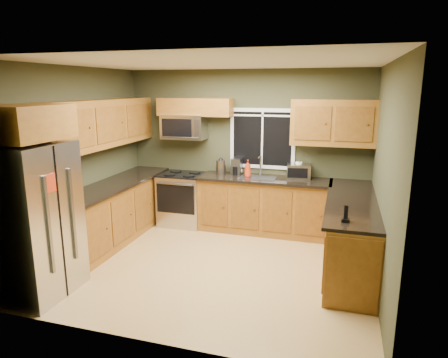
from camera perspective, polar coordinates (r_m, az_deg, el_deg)
The scene contains 28 objects.
floor at distance 5.66m, azimuth -1.53°, elevation -12.18°, with size 4.20×4.20×0.00m, color tan.
ceiling at distance 5.12m, azimuth -1.72°, elevation 16.29°, with size 4.20×4.20×0.00m, color white.
back_wall at distance 6.93m, azimuth 3.04°, elevation 4.24°, with size 4.20×4.20×0.00m, color #393B23.
front_wall at distance 3.61m, azimuth -10.61°, elevation -4.24°, with size 4.20×4.20×0.00m, color #393B23.
left_wall at distance 6.20m, azimuth -20.41°, elevation 2.38°, with size 3.60×3.60×0.00m, color #393B23.
right_wall at distance 5.00m, azimuth 21.90°, elevation -0.15°, with size 3.60×3.60×0.00m, color #393B23.
window at distance 6.82m, azimuth 5.49°, elevation 5.77°, with size 1.12×0.03×1.02m.
base_cabinets_left at distance 6.62m, azimuth -15.25°, elevation -4.64°, with size 0.60×2.65×0.90m, color brown.
countertop_left at distance 6.49m, azimuth -15.31°, elevation -0.70°, with size 0.65×2.65×0.04m, color black.
base_cabinets_back at distance 6.76m, azimuth 5.78°, elevation -3.87°, with size 2.17×0.60×0.90m, color brown.
countertop_back at distance 6.61m, azimuth 5.83°, elevation -0.04°, with size 2.17×0.65×0.04m, color black.
base_cabinets_peninsula at distance 5.75m, azimuth 17.69°, elevation -7.53°, with size 0.60×2.52×0.90m.
countertop_peninsula at distance 5.61m, azimuth 17.77°, elevation -2.99°, with size 0.65×2.50×0.04m, color black.
upper_cabinets_left at distance 6.42m, azimuth -17.04°, elevation 7.58°, with size 0.33×2.65×0.72m, color brown.
upper_cabinets_back_left at distance 6.95m, azimuth -4.15°, elevation 10.21°, with size 1.30×0.33×0.30m, color brown.
upper_cabinets_back_right at distance 6.52m, azimuth 15.34°, elevation 7.75°, with size 1.30×0.33×0.72m, color brown.
upper_cabinet_over_fridge at distance 4.90m, azimuth -26.75°, elevation 7.22°, with size 0.72×0.90×0.38m, color brown.
refrigerator at distance 5.11m, azimuth -25.45°, elevation -5.44°, with size 0.74×0.90×1.80m.
range at distance 7.13m, azimuth -5.91°, elevation -2.82°, with size 0.76×0.69×0.94m.
microwave at distance 7.02m, azimuth -5.73°, elevation 7.42°, with size 0.76×0.41×0.42m.
sink at distance 6.65m, azimuth 4.89°, elevation 0.33°, with size 0.60×0.42×0.36m.
toaster_oven at distance 6.65m, azimuth 10.60°, elevation 1.09°, with size 0.41×0.34×0.24m.
coffee_maker at distance 6.85m, azimuth 1.79°, elevation 1.75°, with size 0.17×0.22×0.27m.
kettle at distance 6.85m, azimuth -0.44°, elevation 1.84°, with size 0.18×0.18×0.30m.
paper_towel_roll at distance 6.71m, azimuth 10.62°, elevation 1.32°, with size 0.12×0.12×0.29m.
soap_bottle_a at distance 6.67m, azimuth 3.42°, elevation 1.54°, with size 0.11×0.11×0.28m, color red.
soap_bottle_c at distance 6.90m, azimuth 2.14°, elevation 1.42°, with size 0.13×0.13×0.16m, color white.
cordless_phone at distance 4.66m, azimuth 16.99°, elevation -5.19°, with size 0.09×0.09×0.19m.
Camera 1 is at (1.61, -4.86, 2.41)m, focal length 32.00 mm.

